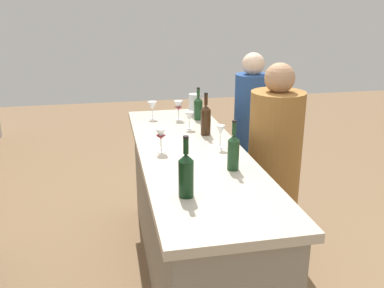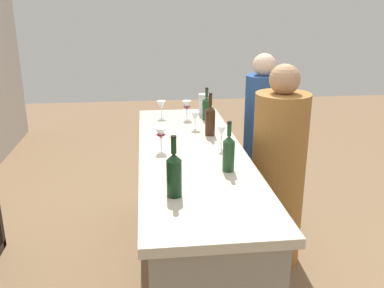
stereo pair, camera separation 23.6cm
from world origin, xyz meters
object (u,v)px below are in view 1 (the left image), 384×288
at_px(wine_bottle_second_left_olive_green, 233,151).
at_px(wine_glass_far_center, 161,135).
at_px(wine_bottle_center_amber_brown, 206,119).
at_px(person_center_guest, 273,173).
at_px(person_left_guest, 250,142).
at_px(wine_bottle_leftmost_dark_green, 186,174).
at_px(wine_glass_near_right, 178,106).
at_px(wine_glass_far_left, 152,106).
at_px(wine_glass_near_center, 189,117).
at_px(wine_bottle_second_right_olive_green, 198,108).
at_px(wine_glass_near_left, 220,132).
at_px(water_pitcher, 195,104).

height_order(wine_bottle_second_left_olive_green, wine_glass_far_center, wine_bottle_second_left_olive_green).
bearing_deg(wine_bottle_center_amber_brown, wine_bottle_second_left_olive_green, 179.91).
bearing_deg(person_center_guest, wine_bottle_center_amber_brown, -3.48).
height_order(wine_bottle_center_amber_brown, person_left_guest, person_left_guest).
height_order(wine_bottle_leftmost_dark_green, wine_glass_near_right, wine_bottle_leftmost_dark_green).
distance_m(wine_glass_far_left, person_center_guest, 1.18).
distance_m(wine_glass_near_center, person_left_guest, 0.84).
relative_size(wine_bottle_leftmost_dark_green, wine_bottle_second_right_olive_green, 1.18).
distance_m(wine_bottle_center_amber_brown, person_center_guest, 0.67).
distance_m(wine_glass_near_center, person_center_guest, 0.79).
xyz_separation_m(wine_glass_near_center, person_center_guest, (-0.36, -0.59, -0.39)).
height_order(wine_bottle_second_right_olive_green, wine_glass_near_left, wine_bottle_second_right_olive_green).
bearing_deg(person_left_guest, wine_glass_near_right, -13.91).
bearing_deg(wine_bottle_second_left_olive_green, wine_glass_far_left, 14.98).
relative_size(water_pitcher, person_left_guest, 0.12).
distance_m(wine_bottle_second_left_olive_green, person_left_guest, 1.44).
relative_size(wine_bottle_center_amber_brown, person_center_guest, 0.21).
distance_m(wine_glass_near_center, wine_glass_far_center, 0.58).
distance_m(wine_bottle_center_amber_brown, wine_glass_near_left, 0.32).
bearing_deg(wine_glass_near_center, wine_glass_near_right, 6.91).
relative_size(wine_bottle_center_amber_brown, wine_bottle_second_right_olive_green, 1.16).
bearing_deg(wine_glass_far_left, wine_glass_far_center, 177.31).
bearing_deg(wine_bottle_second_right_olive_green, wine_glass_far_left, 73.13).
bearing_deg(wine_glass_near_left, person_center_guest, -73.12).
bearing_deg(person_center_guest, person_left_guest, -78.61).
bearing_deg(water_pitcher, wine_glass_far_left, 99.37).
xyz_separation_m(wine_glass_far_center, person_left_guest, (0.88, -0.94, -0.39)).
height_order(wine_glass_near_center, person_center_guest, person_center_guest).
bearing_deg(wine_glass_near_right, wine_bottle_second_left_olive_green, -173.94).
bearing_deg(wine_glass_near_right, person_center_guest, -136.06).
height_order(wine_bottle_second_left_olive_green, wine_glass_near_center, wine_bottle_second_left_olive_green).
height_order(wine_glass_near_left, wine_glass_near_center, wine_glass_near_left).
height_order(wine_glass_far_left, water_pitcher, water_pitcher).
xyz_separation_m(wine_glass_near_center, water_pitcher, (0.44, -0.14, -0.01)).
distance_m(wine_glass_near_left, wine_glass_far_left, 0.94).
height_order(wine_glass_far_center, water_pitcher, water_pitcher).
xyz_separation_m(water_pitcher, person_left_guest, (-0.06, -0.51, -0.37)).
bearing_deg(wine_glass_far_center, wine_glass_near_right, -17.85).
height_order(wine_bottle_center_amber_brown, water_pitcher, wine_bottle_center_amber_brown).
relative_size(wine_glass_near_left, wine_glass_near_right, 0.98).
bearing_deg(wine_bottle_second_left_olive_green, wine_bottle_center_amber_brown, -0.09).
height_order(wine_bottle_second_right_olive_green, wine_glass_near_center, wine_bottle_second_right_olive_green).
bearing_deg(wine_bottle_center_amber_brown, water_pitcher, -3.98).
xyz_separation_m(wine_bottle_center_amber_brown, person_center_guest, (-0.18, -0.49, -0.41)).
bearing_deg(wine_glass_near_center, wine_glass_far_center, 149.95).
bearing_deg(wine_glass_far_left, wine_bottle_second_right_olive_green, -106.87).
relative_size(wine_bottle_second_left_olive_green, wine_glass_far_center, 1.89).
xyz_separation_m(wine_bottle_leftmost_dark_green, wine_glass_near_center, (1.21, -0.25, -0.03)).
bearing_deg(wine_glass_near_left, wine_glass_near_right, 11.16).
bearing_deg(wine_glass_near_left, wine_glass_near_center, 13.59).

